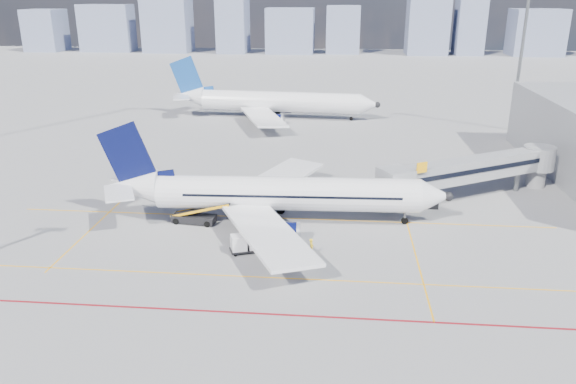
% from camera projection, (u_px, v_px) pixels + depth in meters
% --- Properties ---
extents(ground, '(420.00, 420.00, 0.00)m').
position_uv_depth(ground, '(272.00, 249.00, 55.69)').
color(ground, gray).
rests_on(ground, ground).
extents(apron_markings, '(90.00, 35.12, 0.01)m').
position_uv_depth(apron_markings, '(261.00, 266.00, 52.07)').
color(apron_markings, '#FFAA0D').
rests_on(apron_markings, ground).
extents(jet_bridge, '(23.55, 15.78, 6.30)m').
position_uv_depth(jet_bridge, '(480.00, 169.00, 68.24)').
color(jet_bridge, gray).
rests_on(jet_bridge, ground).
extents(floodlight_mast_ne, '(3.20, 0.61, 25.45)m').
position_uv_depth(floodlight_mast_ne, '(521.00, 55.00, 99.39)').
color(floodlight_mast_ne, slate).
rests_on(floodlight_mast_ne, ground).
extents(distant_skyline, '(249.75, 15.75, 29.73)m').
position_uv_depth(distant_skyline, '(316.00, 26.00, 230.63)').
color(distant_skyline, slate).
rests_on(distant_skyline, ground).
extents(main_aircraft, '(38.34, 33.40, 11.17)m').
position_uv_depth(main_aircraft, '(273.00, 194.00, 61.26)').
color(main_aircraft, white).
rests_on(main_aircraft, ground).
extents(second_aircraft, '(42.62, 37.10, 12.44)m').
position_uv_depth(second_aircraft, '(271.00, 102.00, 112.81)').
color(second_aircraft, white).
rests_on(second_aircraft, ground).
extents(baggage_tug, '(2.10, 1.52, 1.34)m').
position_uv_depth(baggage_tug, '(277.00, 248.00, 54.21)').
color(baggage_tug, white).
rests_on(baggage_tug, ground).
extents(cargo_dolly, '(3.64, 2.55, 1.83)m').
position_uv_depth(cargo_dolly, '(247.00, 243.00, 54.61)').
color(cargo_dolly, black).
rests_on(cargo_dolly, ground).
extents(belt_loader, '(6.95, 2.43, 2.79)m').
position_uv_depth(belt_loader, '(195.00, 217.00, 61.63)').
color(belt_loader, black).
rests_on(belt_loader, ground).
extents(ramp_worker, '(0.46, 0.68, 1.81)m').
position_uv_depth(ramp_worker, '(311.00, 247.00, 53.84)').
color(ramp_worker, yellow).
rests_on(ramp_worker, ground).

